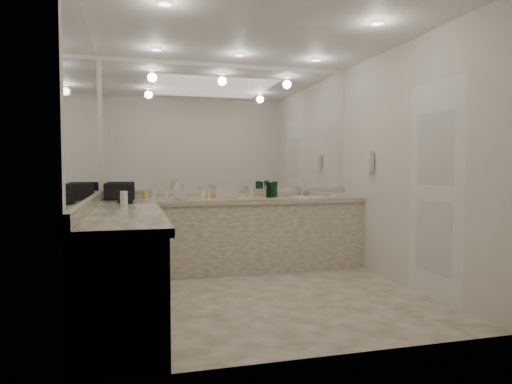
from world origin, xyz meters
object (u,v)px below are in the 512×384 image
object	(u,v)px
sink	(307,197)
soap_bottle_a	(176,189)
black_toiletry_bag	(120,192)
hand_towel	(340,195)
soap_bottle_b	(183,192)
wall_phone	(370,161)
cream_cosmetic_case	(228,192)
soap_bottle_c	(232,192)

from	to	relation	value
sink	soap_bottle_a	bearing A→B (deg)	178.08
black_toiletry_bag	hand_towel	bearing A→B (deg)	-1.53
soap_bottle_b	wall_phone	bearing A→B (deg)	-10.32
cream_cosmetic_case	soap_bottle_b	size ratio (longest dim) A/B	1.36
sink	cream_cosmetic_case	bearing A→B (deg)	177.51
wall_phone	black_toiletry_bag	size ratio (longest dim) A/B	0.72
sink	cream_cosmetic_case	world-z (taller)	cream_cosmetic_case
black_toiletry_bag	hand_towel	world-z (taller)	black_toiletry_bag
cream_cosmetic_case	soap_bottle_b	bearing A→B (deg)	-141.82
soap_bottle_a	soap_bottle_c	distance (m)	0.68
wall_phone	soap_bottle_b	xyz separation A→B (m)	(-2.21, 0.40, -0.36)
cream_cosmetic_case	hand_towel	xyz separation A→B (m)	(1.46, -0.12, -0.05)
sink	hand_towel	size ratio (longest dim) A/B	1.91
sink	soap_bottle_b	distance (m)	1.61
sink	soap_bottle_a	world-z (taller)	soap_bottle_a
sink	soap_bottle_c	distance (m)	0.99
black_toiletry_bag	soap_bottle_a	distance (m)	0.66
sink	wall_phone	bearing A→B (deg)	-39.57
wall_phone	soap_bottle_c	size ratio (longest dim) A/B	1.58
black_toiletry_bag	cream_cosmetic_case	world-z (taller)	black_toiletry_bag
sink	soap_bottle_a	size ratio (longest dim) A/B	1.93
soap_bottle_a	soap_bottle_c	bearing A→B (deg)	-0.37
hand_towel	soap_bottle_a	size ratio (longest dim) A/B	1.01
black_toiletry_bag	soap_bottle_c	world-z (taller)	black_toiletry_bag
wall_phone	soap_bottle_b	distance (m)	2.27
black_toiletry_bag	hand_towel	xyz separation A→B (m)	(2.74, -0.07, -0.08)
soap_bottle_c	soap_bottle_b	bearing A→B (deg)	-166.45
soap_bottle_a	cream_cosmetic_case	bearing A→B (deg)	-0.96
wall_phone	soap_bottle_a	distance (m)	2.36
sink	wall_phone	distance (m)	0.91
black_toiletry_bag	soap_bottle_a	world-z (taller)	soap_bottle_a
black_toiletry_bag	soap_bottle_c	xyz separation A→B (m)	(1.33, 0.05, -0.02)
soap_bottle_b	soap_bottle_a	bearing A→B (deg)	111.38
cream_cosmetic_case	soap_bottle_c	xyz separation A→B (m)	(0.05, 0.01, 0.00)
sink	black_toiletry_bag	size ratio (longest dim) A/B	1.33
black_toiletry_bag	soap_bottle_b	xyz separation A→B (m)	(0.72, -0.10, -0.00)
hand_towel	soap_bottle_b	distance (m)	2.03
hand_towel	soap_bottle_a	bearing A→B (deg)	176.50
black_toiletry_bag	soap_bottle_b	bearing A→B (deg)	-7.90
soap_bottle_a	wall_phone	bearing A→B (deg)	-13.77
sink	hand_towel	distance (m)	0.43
sink	wall_phone	size ratio (longest dim) A/B	1.83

